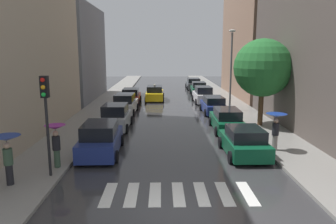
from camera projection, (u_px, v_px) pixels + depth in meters
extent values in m
cube|color=#333336|center=(168.00, 103.00, 34.63)|extent=(28.00, 72.00, 0.04)
cube|color=gray|center=(106.00, 102.00, 34.49)|extent=(3.00, 72.00, 0.15)
cube|color=gray|center=(228.00, 102.00, 34.74)|extent=(3.00, 72.00, 0.15)
cube|color=silver|center=(108.00, 194.00, 12.56)|extent=(0.45, 2.20, 0.01)
cube|color=silver|center=(132.00, 194.00, 12.57)|extent=(0.45, 2.20, 0.01)
cube|color=silver|center=(155.00, 194.00, 12.59)|extent=(0.45, 2.20, 0.01)
cube|color=silver|center=(178.00, 194.00, 12.61)|extent=(0.45, 2.20, 0.01)
cube|color=silver|center=(201.00, 194.00, 12.63)|extent=(0.45, 2.20, 0.01)
cube|color=silver|center=(225.00, 193.00, 12.64)|extent=(0.45, 2.20, 0.01)
cube|color=silver|center=(248.00, 193.00, 12.66)|extent=(0.45, 2.20, 0.01)
cube|color=slate|center=(69.00, 54.00, 36.28)|extent=(6.00, 13.13, 10.29)
cube|color=#8C6B56|center=(262.00, 4.00, 37.63)|extent=(6.00, 15.55, 21.44)
cube|color=navy|center=(101.00, 143.00, 17.39)|extent=(2.00, 4.58, 0.87)
cube|color=black|center=(100.00, 130.00, 17.03)|extent=(1.72, 2.53, 0.71)
cylinder|color=black|center=(89.00, 141.00, 18.88)|extent=(0.24, 0.65, 0.64)
cylinder|color=black|center=(122.00, 140.00, 18.96)|extent=(0.24, 0.65, 0.64)
cylinder|color=black|center=(77.00, 157.00, 15.94)|extent=(0.24, 0.65, 0.64)
cylinder|color=black|center=(116.00, 157.00, 16.02)|extent=(0.24, 0.65, 0.64)
cube|color=#B2B7BF|center=(116.00, 120.00, 23.02)|extent=(1.91, 4.07, 0.88)
cube|color=black|center=(115.00, 110.00, 22.68)|extent=(1.65, 2.26, 0.72)
cylinder|color=black|center=(107.00, 120.00, 24.39)|extent=(0.24, 0.65, 0.64)
cylinder|color=black|center=(131.00, 120.00, 24.38)|extent=(0.24, 0.65, 0.64)
cylinder|color=black|center=(99.00, 129.00, 21.78)|extent=(0.24, 0.65, 0.64)
cylinder|color=black|center=(126.00, 129.00, 21.77)|extent=(0.24, 0.65, 0.64)
cube|color=silver|center=(125.00, 106.00, 28.72)|extent=(1.96, 4.54, 0.87)
cube|color=black|center=(125.00, 98.00, 28.36)|extent=(1.66, 2.52, 0.71)
cylinder|color=black|center=(118.00, 107.00, 30.24)|extent=(0.25, 0.65, 0.64)
cylinder|color=black|center=(137.00, 107.00, 30.20)|extent=(0.25, 0.65, 0.64)
cylinder|color=black|center=(112.00, 113.00, 27.35)|extent=(0.25, 0.65, 0.64)
cylinder|color=black|center=(133.00, 113.00, 27.31)|extent=(0.25, 0.65, 0.64)
cube|color=maroon|center=(131.00, 98.00, 34.08)|extent=(1.77, 4.15, 0.78)
cube|color=black|center=(131.00, 92.00, 33.74)|extent=(1.55, 2.28, 0.64)
cylinder|color=black|center=(124.00, 99.00, 35.45)|extent=(0.22, 0.64, 0.64)
cylinder|color=black|center=(140.00, 99.00, 35.49)|extent=(0.22, 0.64, 0.64)
cylinder|color=black|center=(121.00, 103.00, 32.76)|extent=(0.22, 0.64, 0.64)
cylinder|color=black|center=(139.00, 102.00, 32.79)|extent=(0.22, 0.64, 0.64)
cube|color=#0C4C2D|center=(244.00, 145.00, 17.22)|extent=(1.99, 4.03, 0.74)
cube|color=black|center=(245.00, 134.00, 16.90)|extent=(1.73, 2.23, 0.61)
cylinder|color=black|center=(221.00, 142.00, 18.53)|extent=(0.23, 0.64, 0.64)
cylinder|color=black|center=(254.00, 142.00, 18.59)|extent=(0.23, 0.64, 0.64)
cylinder|color=black|center=(231.00, 157.00, 15.93)|extent=(0.23, 0.64, 0.64)
cylinder|color=black|center=(270.00, 157.00, 15.99)|extent=(0.23, 0.64, 0.64)
cube|color=#0C4C2D|center=(226.00, 123.00, 22.54)|extent=(1.85, 4.61, 0.76)
cube|color=black|center=(227.00, 113.00, 22.18)|extent=(1.61, 2.55, 0.62)
cylinder|color=black|center=(211.00, 121.00, 24.07)|extent=(0.23, 0.64, 0.64)
cylinder|color=black|center=(235.00, 121.00, 24.07)|extent=(0.23, 0.64, 0.64)
cylinder|color=black|center=(217.00, 131.00, 21.09)|extent=(0.23, 0.64, 0.64)
cylinder|color=black|center=(244.00, 131.00, 21.10)|extent=(0.23, 0.64, 0.64)
cube|color=navy|center=(213.00, 107.00, 28.69)|extent=(1.89, 4.29, 0.74)
cube|color=black|center=(214.00, 100.00, 28.35)|extent=(1.62, 2.38, 0.61)
cylinder|color=black|center=(201.00, 107.00, 30.06)|extent=(0.24, 0.65, 0.64)
cylinder|color=black|center=(220.00, 107.00, 30.14)|extent=(0.24, 0.65, 0.64)
cylinder|color=black|center=(206.00, 113.00, 27.31)|extent=(0.24, 0.65, 0.64)
cylinder|color=black|center=(227.00, 113.00, 27.40)|extent=(0.24, 0.65, 0.64)
cube|color=silver|center=(203.00, 97.00, 34.53)|extent=(1.88, 4.35, 0.87)
cube|color=black|center=(203.00, 90.00, 34.17)|extent=(1.62, 2.41, 0.71)
cylinder|color=black|center=(193.00, 98.00, 35.93)|extent=(0.24, 0.65, 0.64)
cylinder|color=black|center=(209.00, 98.00, 36.01)|extent=(0.24, 0.65, 0.64)
cylinder|color=black|center=(196.00, 102.00, 33.14)|extent=(0.24, 0.65, 0.64)
cylinder|color=black|center=(214.00, 102.00, 33.23)|extent=(0.24, 0.65, 0.64)
cube|color=#0C4C2D|center=(199.00, 90.00, 40.67)|extent=(1.88, 4.09, 0.81)
cube|color=black|center=(199.00, 85.00, 40.33)|extent=(1.62, 2.26, 0.66)
cylinder|color=black|center=(191.00, 91.00, 42.03)|extent=(0.24, 0.65, 0.64)
cylinder|color=black|center=(205.00, 91.00, 42.03)|extent=(0.24, 0.65, 0.64)
cylinder|color=black|center=(192.00, 94.00, 39.41)|extent=(0.24, 0.65, 0.64)
cylinder|color=black|center=(207.00, 94.00, 39.40)|extent=(0.24, 0.65, 0.64)
cube|color=#474C51|center=(193.00, 85.00, 47.05)|extent=(1.88, 4.79, 0.77)
cube|color=black|center=(194.00, 80.00, 46.69)|extent=(1.65, 2.64, 0.63)
cylinder|color=black|center=(186.00, 86.00, 48.63)|extent=(0.22, 0.64, 0.64)
cylinder|color=black|center=(199.00, 86.00, 48.67)|extent=(0.22, 0.64, 0.64)
cylinder|color=black|center=(188.00, 88.00, 45.53)|extent=(0.22, 0.64, 0.64)
cylinder|color=black|center=(201.00, 88.00, 45.56)|extent=(0.22, 0.64, 0.64)
cube|color=yellow|center=(155.00, 95.00, 36.27)|extent=(1.89, 4.49, 0.80)
cube|color=black|center=(155.00, 89.00, 35.91)|extent=(1.65, 2.47, 0.65)
cube|color=#F2EDCC|center=(155.00, 85.00, 35.84)|extent=(0.20, 0.36, 0.18)
cylinder|color=black|center=(147.00, 96.00, 37.76)|extent=(0.23, 0.64, 0.64)
cylinder|color=black|center=(163.00, 96.00, 37.78)|extent=(0.23, 0.64, 0.64)
cylinder|color=black|center=(146.00, 99.00, 34.85)|extent=(0.23, 0.64, 0.64)
cylinder|color=black|center=(163.00, 99.00, 34.88)|extent=(0.23, 0.64, 0.64)
cylinder|color=black|center=(10.00, 175.00, 13.05)|extent=(0.28, 0.28, 0.84)
cylinder|color=#38513D|center=(8.00, 157.00, 12.91)|extent=(0.36, 0.36, 0.66)
sphere|color=tan|center=(7.00, 145.00, 12.82)|extent=(0.26, 0.26, 0.26)
cone|color=navy|center=(6.00, 138.00, 12.77)|extent=(1.09, 1.09, 0.20)
cylinder|color=#333338|center=(7.00, 148.00, 12.84)|extent=(0.02, 0.02, 0.76)
cylinder|color=#38513D|center=(57.00, 158.00, 15.03)|extent=(0.28, 0.28, 0.82)
cylinder|color=black|center=(56.00, 143.00, 14.90)|extent=(0.36, 0.36, 0.65)
sphere|color=tan|center=(55.00, 133.00, 14.81)|extent=(0.26, 0.26, 0.26)
cone|color=#8C1E8C|center=(55.00, 127.00, 14.76)|extent=(0.95, 0.95, 0.20)
cylinder|color=#333338|center=(56.00, 135.00, 14.83)|extent=(0.02, 0.02, 0.75)
cylinder|color=gray|center=(275.00, 142.00, 17.64)|extent=(0.28, 0.28, 0.83)
cylinder|color=black|center=(276.00, 129.00, 17.50)|extent=(0.36, 0.36, 0.66)
sphere|color=tan|center=(276.00, 121.00, 17.41)|extent=(0.26, 0.26, 0.26)
cone|color=navy|center=(276.00, 116.00, 17.36)|extent=(1.11, 1.11, 0.20)
cylinder|color=#333338|center=(276.00, 122.00, 17.43)|extent=(0.02, 0.02, 0.75)
cylinder|color=#513823|center=(261.00, 109.00, 23.46)|extent=(0.36, 0.36, 2.39)
sphere|color=#24682F|center=(263.00, 68.00, 22.91)|extent=(4.09, 4.09, 4.09)
cylinder|color=black|center=(48.00, 137.00, 13.77)|extent=(0.12, 0.12, 3.40)
cube|color=black|center=(45.00, 87.00, 13.37)|extent=(0.30, 0.30, 0.90)
sphere|color=red|center=(42.00, 80.00, 13.14)|extent=(0.18, 0.18, 0.18)
sphere|color=#F2A519|center=(43.00, 87.00, 13.20)|extent=(0.18, 0.18, 0.18)
sphere|color=green|center=(43.00, 95.00, 13.25)|extent=(0.18, 0.18, 0.18)
cylinder|color=#595B60|center=(231.00, 72.00, 28.98)|extent=(0.16, 0.16, 6.86)
ellipsoid|color=beige|center=(232.00, 31.00, 28.31)|extent=(0.60, 0.28, 0.24)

